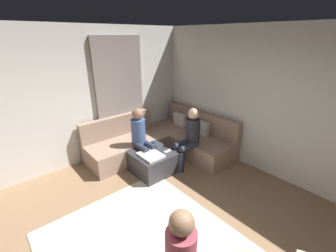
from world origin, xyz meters
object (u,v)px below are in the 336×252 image
(sectional_couch, at_px, (163,141))
(person_on_couch_back, at_px, (189,136))
(game_remote, at_px, (167,151))
(coffee_mug, at_px, (153,143))
(person_on_couch_side, at_px, (141,136))
(ottoman, at_px, (153,162))

(sectional_couch, relative_size, person_on_couch_back, 2.12)
(game_remote, bearing_deg, person_on_couch_back, 77.81)
(sectional_couch, xyz_separation_m, coffee_mug, (0.24, -0.47, 0.19))
(sectional_couch, xyz_separation_m, person_on_couch_side, (0.15, -0.68, 0.38))
(ottoman, relative_size, coffee_mug, 8.00)
(ottoman, xyz_separation_m, person_on_couch_side, (-0.31, -0.03, 0.45))
(sectional_couch, height_order, person_on_couch_back, person_on_couch_back)
(sectional_couch, distance_m, ottoman, 0.80)
(ottoman, bearing_deg, game_remote, 50.71)
(ottoman, height_order, person_on_couch_side, person_on_couch_side)
(sectional_couch, bearing_deg, game_remote, -33.59)
(ottoman, xyz_separation_m, coffee_mug, (-0.22, 0.18, 0.26))
(sectional_couch, height_order, person_on_couch_side, person_on_couch_side)
(sectional_couch, distance_m, person_on_couch_back, 0.84)
(ottoman, height_order, person_on_couch_back, person_on_couch_back)
(sectional_couch, relative_size, coffee_mug, 26.84)
(person_on_couch_back, relative_size, person_on_couch_side, 1.00)
(person_on_couch_side, bearing_deg, person_on_couch_back, 140.89)
(sectional_couch, height_order, game_remote, sectional_couch)
(game_remote, xyz_separation_m, person_on_couch_back, (0.10, 0.48, 0.23))
(game_remote, bearing_deg, ottoman, -129.29)
(sectional_couch, relative_size, game_remote, 17.00)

